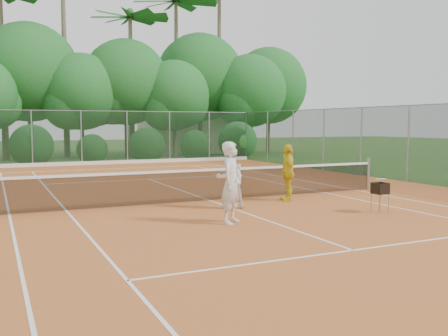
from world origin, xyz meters
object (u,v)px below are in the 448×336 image
(player_center_grp, at_px, (230,178))
(player_yellow, at_px, (288,172))
(ball_hopper, at_px, (380,189))
(player_white, at_px, (232,183))

(player_center_grp, bearing_deg, player_yellow, 13.73)
(player_yellow, bearing_deg, ball_hopper, 40.59)
(player_white, relative_size, player_center_grp, 1.12)
(player_white, distance_m, player_center_grp, 2.03)
(ball_hopper, bearing_deg, player_center_grp, 156.38)
(player_center_grp, height_order, player_yellow, player_yellow)
(player_white, xyz_separation_m, player_yellow, (3.00, 2.36, -0.10))
(player_center_grp, height_order, ball_hopper, player_center_grp)
(player_white, bearing_deg, ball_hopper, -46.70)
(player_white, bearing_deg, player_yellow, -3.08)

